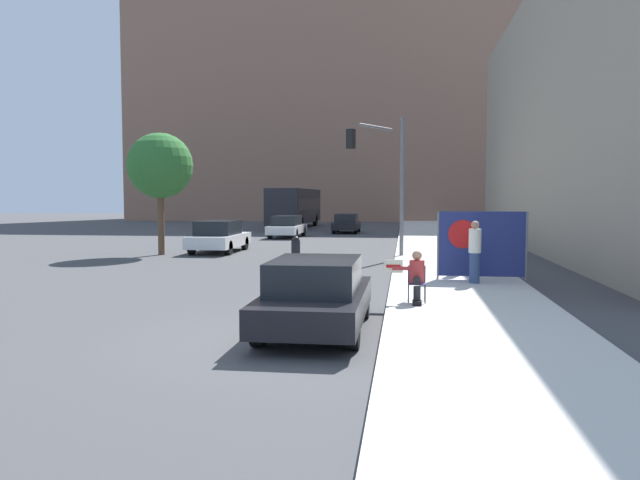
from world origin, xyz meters
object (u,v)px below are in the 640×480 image
Objects in this scene: pedestrian_behind at (461,245)px; street_tree_near_curb at (160,166)px; car_on_road_midblock at (287,226)px; motorcycle_on_road at (296,259)px; car_on_road_distant at (346,223)px; protest_banner at (481,244)px; parked_car_curbside at (316,295)px; car_on_road_nearest at (219,236)px; seated_protester at (416,275)px; traffic_light_pole at (382,164)px; jogger_on_sidewalk at (475,251)px; city_bus_on_road at (295,206)px.

pedestrian_behind is 14.08m from street_tree_near_curb.
car_on_road_midblock is 2.25× the size of motorcycle_on_road.
car_on_road_distant is at bearing 91.59° from motorcycle_on_road.
motorcycle_on_road is at bearing 167.98° from protest_banner.
parked_car_curbside is 8.20m from motorcycle_on_road.
seated_protester is at bearing -57.08° from car_on_road_nearest.
protest_banner reaches higher than car_on_road_nearest.
parked_car_curbside is 32.39m from car_on_road_distant.
pedestrian_behind is at bearing -66.83° from traffic_light_pole.
car_on_road_nearest is 1.07× the size of car_on_road_distant.
street_tree_near_curb is at bearing -104.83° from car_on_road_midblock.
car_on_road_midblock is 6.35m from car_on_road_distant.
jogger_on_sidewalk is 26.88m from car_on_road_distant.
city_bus_on_road is (-0.44, 22.51, 1.10)m from car_on_road_nearest.
car_on_road_nearest is 0.93× the size of car_on_road_midblock.
parked_car_curbside is at bearing -77.34° from motorcycle_on_road.
jogger_on_sidewalk is 0.31× the size of traffic_light_pole.
car_on_road_distant is (4.34, 16.18, -0.04)m from car_on_road_nearest.
protest_banner reaches higher than parked_car_curbside.
protest_banner is at bearing -64.64° from car_on_road_midblock.
street_tree_near_curb is at bearing -179.57° from traffic_light_pole.
jogger_on_sidewalk is 9.44m from traffic_light_pole.
jogger_on_sidewalk is 0.76m from protest_banner.
protest_banner is 0.21× the size of city_bus_on_road.
pedestrian_behind is at bearing -70.71° from city_bus_on_road.
motorcycle_on_road is (5.02, -8.13, -0.18)m from car_on_road_nearest.
car_on_road_nearest is at bearing -88.88° from city_bus_on_road.
car_on_road_midblock is 1.14× the size of car_on_road_distant.
jogger_on_sidewalk is at bearing -71.25° from traffic_light_pole.
street_tree_near_curb reaches higher than pedestrian_behind.
protest_banner is 8.85m from traffic_light_pole.
jogger_on_sidewalk is at bearing -71.63° from city_bus_on_road.
pedestrian_behind is 0.37× the size of car_on_road_midblock.
motorcycle_on_road is (5.45, -30.64, -1.28)m from city_bus_on_road.
car_on_road_nearest is at bearing -105.03° from car_on_road_distant.
pedestrian_behind is 0.14× the size of city_bus_on_road.
protest_banner is (1.91, 4.12, 0.42)m from seated_protester.
city_bus_on_road is at bearing 97.56° from car_on_road_midblock.
jogger_on_sidewalk reaches higher than car_on_road_distant.
protest_banner reaches higher than jogger_on_sidewalk.
car_on_road_nearest is (-10.36, 10.02, -0.30)m from jogger_on_sidewalk.
seated_protester is at bearing 95.07° from jogger_on_sidewalk.
seated_protester is 0.68× the size of jogger_on_sidewalk.
traffic_light_pole is 1.33× the size of car_on_road_distant.
street_tree_near_curb reaches higher than car_on_road_nearest.
motorcycle_on_road is at bearing -58.31° from car_on_road_nearest.
traffic_light_pole is (-1.23, 11.93, 3.13)m from seated_protester.
jogger_on_sidewalk is 0.68× the size of protest_banner.
parked_car_curbside is at bearing -121.31° from seated_protester.
car_on_road_nearest is (-6.81, 16.12, 0.03)m from parked_car_curbside.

